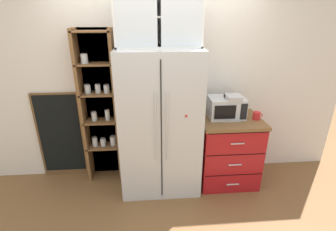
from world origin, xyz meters
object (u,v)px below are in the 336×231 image
Objects in this scene: refrigerator at (160,122)px; bottle_cobalt at (231,110)px; mug_red at (257,116)px; bottle_green at (233,111)px; coffee_maker at (231,107)px; microwave at (226,107)px; mug_sage at (230,114)px; chalkboard_menu at (61,136)px.

refrigerator is 7.08× the size of bottle_cobalt.
mug_red is 0.32m from bottle_green.
refrigerator reaches higher than bottle_green.
coffee_maker is 1.23× the size of bottle_cobalt.
refrigerator reaches higher than microwave.
bottle_green reaches higher than mug_red.
bottle_cobalt is (-0.00, -0.06, 0.07)m from mug_sage.
mug_sage is at bearing 1.06° from microwave.
bottle_cobalt is at bearing 170.77° from mug_red.
refrigerator reaches higher than chalkboard_menu.
microwave is at bearing 117.24° from bottle_green.
microwave is at bearing -6.39° from chalkboard_menu.
refrigerator is 14.34× the size of mug_red.
chalkboard_menu is (-2.16, 0.24, -0.43)m from microwave.
coffee_maker is 2.49× the size of mug_red.
refrigerator is 1.39m from chalkboard_menu.
bottle_cobalt is at bearing -90.00° from coffee_maker.
mug_sage is 2.25m from chalkboard_menu.
refrigerator is 16.02× the size of mug_sage.
coffee_maker is at bearing 1.92° from refrigerator.
microwave reaches higher than mug_red.
mug_red is at bearing 0.05° from bottle_green.
bottle_green reaches higher than mug_sage.
chalkboard_menu reaches higher than microwave.
chalkboard_menu reaches higher than mug_red.
coffee_maker is at bearing 90.00° from bottle_cobalt.
refrigerator reaches higher than mug_red.
mug_sage is 0.09m from bottle_cobalt.
mug_red is at bearing -1.56° from refrigerator.
mug_sage is 0.09× the size of chalkboard_menu.
bottle_cobalt reaches higher than mug_red.
mug_sage is at bearing 88.84° from bottle_green.
microwave is (0.84, 0.07, 0.15)m from refrigerator.
bottle_cobalt is (0.89, 0.02, 0.12)m from refrigerator.
mug_red is at bearing -11.47° from coffee_maker.
microwave is at bearing 134.76° from bottle_cobalt.
refrigerator is at bearing 177.88° from bottle_green.
chalkboard_menu is at bearing 166.64° from refrigerator.
mug_red is at bearing -19.02° from mug_sage.
refrigerator is 0.90m from mug_sage.
bottle_cobalt is (-0.31, 0.05, 0.06)m from mug_red.
microwave is at bearing 4.91° from refrigerator.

